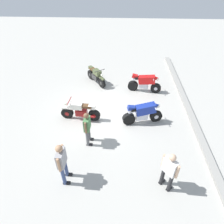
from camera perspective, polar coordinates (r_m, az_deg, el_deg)
The scene contains 9 objects.
ground_plane at distance 10.39m, azimuth -3.19°, elevation 0.06°, with size 40.00×40.00×0.00m, color #ADAAA3.
curb_edge at distance 10.92m, azimuth 21.59°, elevation -0.36°, with size 14.00×0.30×0.15m, color gray.
motorcycle_blue_sportbike at distance 9.48m, azimuth 8.98°, elevation -0.19°, with size 0.75×1.95×1.14m.
motorcycle_olive_vintage at distance 12.70m, azimuth -4.62°, elevation 10.32°, with size 1.64×1.32×1.07m.
motorcycle_cream_vintage at distance 9.75m, azimuth -9.06°, elevation 0.23°, with size 0.70×1.96×1.07m.
motorcycle_red_sportbike at distance 11.87m, azimuth 9.45°, elevation 8.35°, with size 0.70×1.96×1.14m.
person_in_white_shirt at distance 6.94m, azimuth 16.11°, elevation -15.66°, with size 0.57×0.53×1.70m.
person_in_green_shirt at distance 8.20m, azimuth -7.11°, elevation -4.30°, with size 0.63×0.32×1.61m.
person_in_gray_shirt at distance 7.01m, azimuth -14.18°, elevation -13.59°, with size 0.68×0.31×1.78m.
Camera 1 is at (8.11, 0.97, 6.42)m, focal length 31.77 mm.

